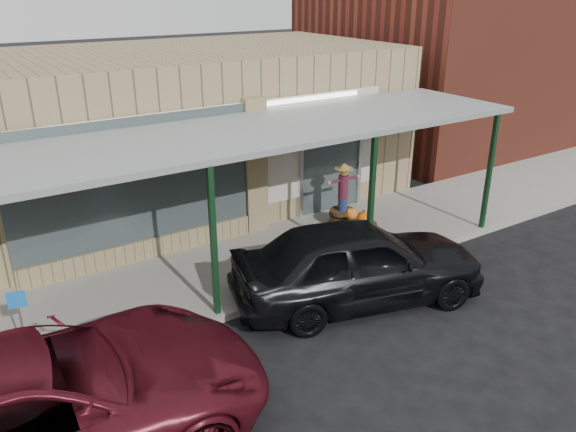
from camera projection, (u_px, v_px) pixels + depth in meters
ground at (367, 346)px, 9.68m from camera, size 120.00×120.00×0.00m
sidewalk at (262, 262)px, 12.44m from camera, size 40.00×3.20×0.15m
storefront at (176, 130)px, 15.21m from camera, size 12.00×6.25×4.20m
awning at (261, 133)px, 11.28m from camera, size 12.00×3.00×3.04m
block_buildings_near at (223, 58)px, 16.37m from camera, size 61.00×8.00×8.00m
barrel_scarecrow at (343, 205)px, 13.90m from camera, size 0.99×0.69×1.64m
barrel_pumpkin at (363, 230)px, 13.19m from camera, size 0.83×0.83×0.78m
handicap_sign at (21, 319)px, 8.66m from camera, size 0.27×0.07×1.33m
parked_sedan at (358, 262)px, 10.78m from camera, size 5.23×3.16×1.66m
car_maroon at (35, 407)px, 7.08m from camera, size 6.21×3.07×1.69m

